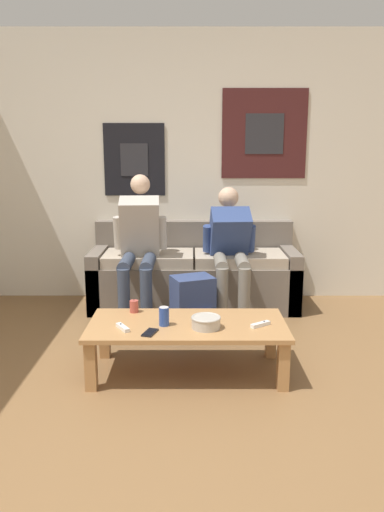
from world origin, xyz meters
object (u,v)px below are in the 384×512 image
(drink_can_blue, at_px, (165,316))
(cell_phone, at_px, (151,332))
(coffee_table, at_px, (188,330))
(person_seated_adult, at_px, (140,242))
(couch, at_px, (195,276))
(person_seated_teen, at_px, (231,247))
(ceramic_bowl, at_px, (207,322))
(game_controller_near_right, at_px, (261,324))
(pillar_candle, at_px, (135,306))
(game_controller_near_left, at_px, (123,327))
(backpack, at_px, (194,307))

(drink_can_blue, xyz_separation_m, cell_phone, (-0.08, -0.14, -0.06))
(coffee_table, xyz_separation_m, drink_can_blue, (-0.15, -0.04, 0.11))
(coffee_table, xyz_separation_m, person_seated_adult, (-0.43, 1.11, 0.38))
(couch, relative_size, person_seated_teen, 1.70)
(coffee_table, distance_m, ceramic_bowl, 0.18)
(drink_can_blue, xyz_separation_m, game_controller_near_right, (0.62, -0.01, -0.05))
(game_controller_near_right, bearing_deg, person_seated_teen, 95.22)
(person_seated_teen, relative_size, game_controller_near_right, 8.14)
(ceramic_bowl, distance_m, cell_phone, 0.36)
(ceramic_bowl, distance_m, pillar_candle, 0.59)
(person_seated_teen, bearing_deg, ceramic_bowl, -101.12)
(person_seated_adult, bearing_deg, game_controller_near_right, -52.40)
(drink_can_blue, height_order, cell_phone, drink_can_blue)
(couch, distance_m, game_controller_near_left, 1.63)
(person_seated_adult, xyz_separation_m, game_controller_near_left, (0.02, -1.23, -0.32))
(backpack, bearing_deg, game_controller_near_left, -119.15)
(pillar_candle, bearing_deg, game_controller_near_right, -18.28)
(ceramic_bowl, bearing_deg, couch, 92.60)
(couch, bearing_deg, game_controller_near_left, -106.39)
(coffee_table, bearing_deg, ceramic_bowl, -37.23)
(game_controller_near_left, bearing_deg, drink_can_blue, 15.35)
(couch, xyz_separation_m, game_controller_near_left, (-0.46, -1.56, 0.07))
(pillar_candle, bearing_deg, drink_can_blue, -49.84)
(person_seated_teen, relative_size, backpack, 2.35)
(coffee_table, xyz_separation_m, person_seated_teen, (0.36, 1.15, 0.34))
(couch, bearing_deg, cell_phone, -99.76)
(person_seated_adult, height_order, cell_phone, person_seated_adult)
(backpack, relative_size, game_controller_near_left, 3.41)
(pillar_candle, bearing_deg, coffee_table, -30.67)
(game_controller_near_left, bearing_deg, game_controller_near_right, 3.70)
(drink_can_blue, height_order, game_controller_near_right, drink_can_blue)
(backpack, distance_m, ceramic_bowl, 0.80)
(pillar_candle, height_order, game_controller_near_right, pillar_candle)
(cell_phone, bearing_deg, backpack, 72.85)
(ceramic_bowl, bearing_deg, coffee_table, 142.77)
(person_seated_teen, distance_m, drink_can_blue, 1.32)
(person_seated_teen, xyz_separation_m, backpack, (-0.32, -0.46, -0.40))
(coffee_table, bearing_deg, game_controller_near_left, -164.33)
(drink_can_blue, bearing_deg, person_seated_teen, 66.68)
(coffee_table, xyz_separation_m, cell_phone, (-0.23, -0.18, 0.06))
(couch, height_order, game_controller_near_right, couch)
(coffee_table, bearing_deg, couch, 88.03)
(game_controller_near_left, height_order, cell_phone, game_controller_near_left)
(person_seated_teen, xyz_separation_m, game_controller_near_left, (-0.77, -1.26, -0.27))
(drink_can_blue, bearing_deg, cell_phone, -119.69)
(ceramic_bowl, height_order, drink_can_blue, drink_can_blue)
(ceramic_bowl, relative_size, cell_phone, 1.28)
(backpack, distance_m, cell_phone, 0.92)
(backpack, height_order, game_controller_near_left, backpack)
(person_seated_teen, relative_size, drink_can_blue, 9.06)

